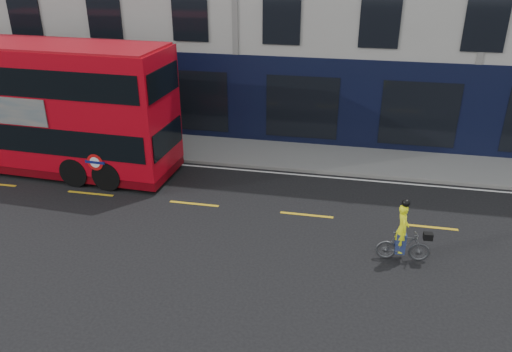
# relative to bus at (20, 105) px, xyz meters

# --- Properties ---
(ground) EXTENTS (120.00, 120.00, 0.00)m
(ground) POSITION_rel_bus_xyz_m (7.69, -3.45, -2.60)
(ground) COLOR black
(ground) RESTS_ON ground
(pavement) EXTENTS (60.00, 3.00, 0.12)m
(pavement) POSITION_rel_bus_xyz_m (7.69, 3.05, -2.54)
(pavement) COLOR slate
(pavement) RESTS_ON ground
(kerb) EXTENTS (60.00, 0.12, 0.13)m
(kerb) POSITION_rel_bus_xyz_m (7.69, 1.55, -2.53)
(kerb) COLOR slate
(kerb) RESTS_ON ground
(road_edge_line) EXTENTS (58.00, 0.10, 0.01)m
(road_edge_line) POSITION_rel_bus_xyz_m (7.69, 1.25, -2.59)
(road_edge_line) COLOR silver
(road_edge_line) RESTS_ON ground
(lane_dashes) EXTENTS (58.00, 0.12, 0.01)m
(lane_dashes) POSITION_rel_bus_xyz_m (7.69, -1.95, -2.59)
(lane_dashes) COLOR gold
(lane_dashes) RESTS_ON ground
(bus) EXTENTS (12.68, 3.43, 5.07)m
(bus) POSITION_rel_bus_xyz_m (0.00, 0.00, 0.00)
(bus) COLOR #B40714
(bus) RESTS_ON ground
(cyclist) EXTENTS (1.56, 0.56, 1.97)m
(cyclist) POSITION_rel_bus_xyz_m (14.66, -4.04, -1.94)
(cyclist) COLOR #4A4B4F
(cyclist) RESTS_ON ground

